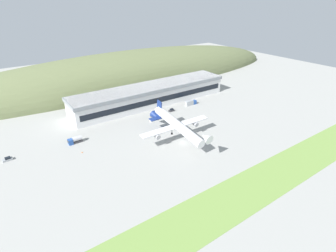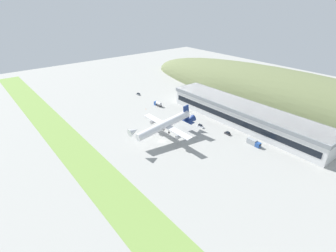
{
  "view_description": "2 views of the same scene",
  "coord_description": "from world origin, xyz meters",
  "px_view_note": "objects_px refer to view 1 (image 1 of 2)",
  "views": [
    {
      "loc": [
        -68.62,
        -86.05,
        64.2
      ],
      "look_at": [
        -5.33,
        5.28,
        8.41
      ],
      "focal_mm": 28.0,
      "sensor_mm": 36.0,
      "label": 1
    },
    {
      "loc": [
        99.71,
        -75.86,
        71.61
      ],
      "look_at": [
        0.49,
        4.0,
        8.3
      ],
      "focal_mm": 28.0,
      "sensor_mm": 36.0,
      "label": 2
    }
  ],
  "objects_px": {
    "terminal_building": "(152,93)",
    "traffic_cone_0": "(82,152)",
    "service_car_2": "(8,159)",
    "cargo_airplane": "(177,125)",
    "service_car_0": "(153,120)",
    "fuel_truck": "(191,103)",
    "service_car_1": "(172,110)",
    "box_truck": "(75,140)"
  },
  "relations": [
    {
      "from": "traffic_cone_0",
      "to": "service_car_2",
      "type": "bearing_deg",
      "value": 156.94
    },
    {
      "from": "service_car_1",
      "to": "traffic_cone_0",
      "type": "xyz_separation_m",
      "value": [
        -60.76,
        -15.35,
        -0.42
      ]
    },
    {
      "from": "cargo_airplane",
      "to": "service_car_2",
      "type": "distance_m",
      "value": 76.02
    },
    {
      "from": "service_car_0",
      "to": "fuel_truck",
      "type": "bearing_deg",
      "value": 11.94
    },
    {
      "from": "service_car_0",
      "to": "fuel_truck",
      "type": "xyz_separation_m",
      "value": [
        32.91,
        6.96,
        0.74
      ]
    },
    {
      "from": "service_car_1",
      "to": "traffic_cone_0",
      "type": "distance_m",
      "value": 62.67
    },
    {
      "from": "cargo_airplane",
      "to": "service_car_0",
      "type": "bearing_deg",
      "value": 84.71
    },
    {
      "from": "service_car_0",
      "to": "box_truck",
      "type": "bearing_deg",
      "value": 179.14
    },
    {
      "from": "service_car_2",
      "to": "traffic_cone_0",
      "type": "xyz_separation_m",
      "value": [
        28.54,
        -12.15,
        -0.34
      ]
    },
    {
      "from": "terminal_building",
      "to": "traffic_cone_0",
      "type": "relative_size",
      "value": 183.18
    },
    {
      "from": "cargo_airplane",
      "to": "service_car_0",
      "type": "xyz_separation_m",
      "value": [
        2.34,
        25.31,
        -7.71
      ]
    },
    {
      "from": "terminal_building",
      "to": "service_car_2",
      "type": "bearing_deg",
      "value": -166.03
    },
    {
      "from": "traffic_cone_0",
      "to": "service_car_1",
      "type": "bearing_deg",
      "value": 14.17
    },
    {
      "from": "terminal_building",
      "to": "traffic_cone_0",
      "type": "xyz_separation_m",
      "value": [
        -57.86,
        -33.64,
        -6.63
      ]
    },
    {
      "from": "fuel_truck",
      "to": "service_car_2",
      "type": "bearing_deg",
      "value": -177.47
    },
    {
      "from": "cargo_airplane",
      "to": "service_car_1",
      "type": "relative_size",
      "value": 11.96
    },
    {
      "from": "service_car_1",
      "to": "service_car_2",
      "type": "relative_size",
      "value": 0.91
    },
    {
      "from": "cargo_airplane",
      "to": "service_car_1",
      "type": "height_order",
      "value": "cargo_airplane"
    },
    {
      "from": "fuel_truck",
      "to": "box_truck",
      "type": "xyz_separation_m",
      "value": [
        -76.87,
        -6.3,
        0.1
      ]
    },
    {
      "from": "fuel_truck",
      "to": "box_truck",
      "type": "height_order",
      "value": "box_truck"
    },
    {
      "from": "box_truck",
      "to": "traffic_cone_0",
      "type": "distance_m",
      "value": 10.59
    },
    {
      "from": "service_car_2",
      "to": "traffic_cone_0",
      "type": "height_order",
      "value": "service_car_2"
    },
    {
      "from": "cargo_airplane",
      "to": "service_car_0",
      "type": "relative_size",
      "value": 9.77
    },
    {
      "from": "terminal_building",
      "to": "service_car_1",
      "type": "height_order",
      "value": "terminal_building"
    },
    {
      "from": "terminal_building",
      "to": "fuel_truck",
      "type": "xyz_separation_m",
      "value": [
        19.26,
        -16.83,
        -5.47
      ]
    },
    {
      "from": "cargo_airplane",
      "to": "traffic_cone_0",
      "type": "relative_size",
      "value": 77.01
    },
    {
      "from": "service_car_2",
      "to": "fuel_truck",
      "type": "bearing_deg",
      "value": 2.53
    },
    {
      "from": "box_truck",
      "to": "traffic_cone_0",
      "type": "relative_size",
      "value": 11.53
    },
    {
      "from": "fuel_truck",
      "to": "traffic_cone_0",
      "type": "xyz_separation_m",
      "value": [
        -77.12,
        -16.81,
        -1.16
      ]
    },
    {
      "from": "terminal_building",
      "to": "box_truck",
      "type": "xyz_separation_m",
      "value": [
        -57.61,
        -23.13,
        -5.38
      ]
    },
    {
      "from": "traffic_cone_0",
      "to": "service_car_0",
      "type": "bearing_deg",
      "value": 12.57
    },
    {
      "from": "box_truck",
      "to": "traffic_cone_0",
      "type": "height_order",
      "value": "box_truck"
    },
    {
      "from": "terminal_building",
      "to": "service_car_1",
      "type": "relative_size",
      "value": 28.45
    },
    {
      "from": "service_car_0",
      "to": "service_car_2",
      "type": "relative_size",
      "value": 1.11
    },
    {
      "from": "service_car_1",
      "to": "fuel_truck",
      "type": "height_order",
      "value": "fuel_truck"
    },
    {
      "from": "service_car_1",
      "to": "traffic_cone_0",
      "type": "bearing_deg",
      "value": -165.83
    },
    {
      "from": "terminal_building",
      "to": "service_car_1",
      "type": "bearing_deg",
      "value": -81.0
    },
    {
      "from": "service_car_1",
      "to": "service_car_2",
      "type": "height_order",
      "value": "service_car_1"
    },
    {
      "from": "terminal_building",
      "to": "service_car_2",
      "type": "distance_m",
      "value": 89.25
    },
    {
      "from": "box_truck",
      "to": "terminal_building",
      "type": "bearing_deg",
      "value": 21.88
    },
    {
      "from": "terminal_building",
      "to": "cargo_airplane",
      "type": "distance_m",
      "value": 51.66
    },
    {
      "from": "service_car_2",
      "to": "terminal_building",
      "type": "bearing_deg",
      "value": 13.97
    }
  ]
}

